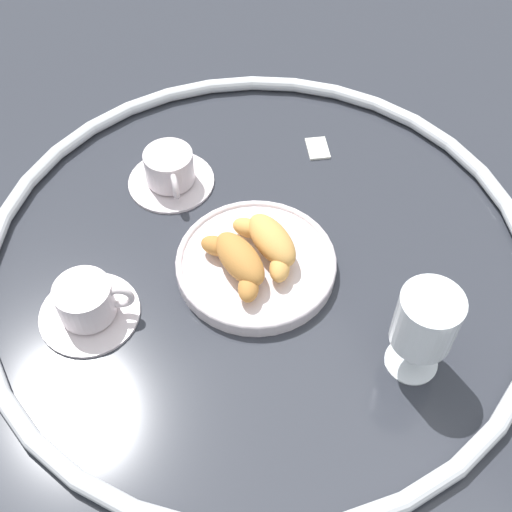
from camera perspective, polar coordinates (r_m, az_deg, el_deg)
ground_plane at (r=0.95m, az=0.25°, el=-0.08°), size 2.20×2.20×0.00m
table_chrome_rim at (r=0.94m, az=0.26°, el=0.37°), size 0.80×0.80×0.02m
pastry_plate at (r=0.93m, az=-0.00°, el=-0.65°), size 0.23×0.23×0.02m
croissant_large at (r=0.91m, az=1.21°, el=1.25°), size 0.14×0.07×0.04m
croissant_small at (r=0.89m, az=-1.59°, el=-0.40°), size 0.14×0.07×0.04m
coffee_cup_near at (r=0.90m, az=-14.42°, el=-4.03°), size 0.14×0.14×0.06m
coffee_cup_far at (r=1.04m, az=-7.47°, el=7.30°), size 0.14×0.14×0.06m
juice_glass_left at (r=0.80m, az=14.51°, el=-5.58°), size 0.08×0.08×0.14m
sugar_packet at (r=1.11m, az=5.37°, el=9.36°), size 0.06×0.05×0.01m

